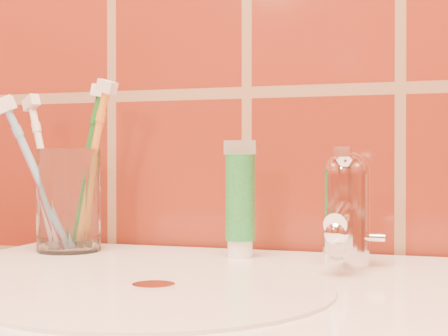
% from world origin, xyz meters
% --- Properties ---
extents(glass_tumbler, '(0.08, 0.08, 0.12)m').
position_xyz_m(glass_tumbler, '(-0.19, 1.11, 0.91)').
color(glass_tumbler, white).
rests_on(glass_tumbler, pedestal_sink).
extents(toothpaste_tube, '(0.04, 0.03, 0.13)m').
position_xyz_m(toothpaste_tube, '(0.01, 1.12, 0.91)').
color(toothpaste_tube, white).
rests_on(toothpaste_tube, pedestal_sink).
extents(faucet, '(0.05, 0.11, 0.12)m').
position_xyz_m(faucet, '(0.14, 1.09, 0.91)').
color(faucet, white).
rests_on(faucet, pedestal_sink).
extents(toothbrush_0, '(0.15, 0.13, 0.20)m').
position_xyz_m(toothbrush_0, '(-0.23, 1.12, 0.94)').
color(toothbrush_0, white).
rests_on(toothbrush_0, glass_tumbler).
extents(toothbrush_1, '(0.09, 0.08, 0.21)m').
position_xyz_m(toothbrush_1, '(-0.18, 1.13, 0.95)').
color(toothbrush_1, '#1C6C29').
rests_on(toothbrush_1, glass_tumbler).
extents(toothbrush_2, '(0.15, 0.14, 0.19)m').
position_xyz_m(toothbrush_2, '(-0.22, 1.08, 0.94)').
color(toothbrush_2, '#7CB5DE').
rests_on(toothbrush_2, glass_tumbler).
extents(toothbrush_3, '(0.15, 0.14, 0.19)m').
position_xyz_m(toothbrush_3, '(-0.22, 1.08, 0.94)').
color(toothbrush_3, '#B92734').
rests_on(toothbrush_3, glass_tumbler).
extents(toothbrush_4, '(0.11, 0.10, 0.21)m').
position_xyz_m(toothbrush_4, '(-0.17, 1.11, 0.95)').
color(toothbrush_4, orange).
rests_on(toothbrush_4, glass_tumbler).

